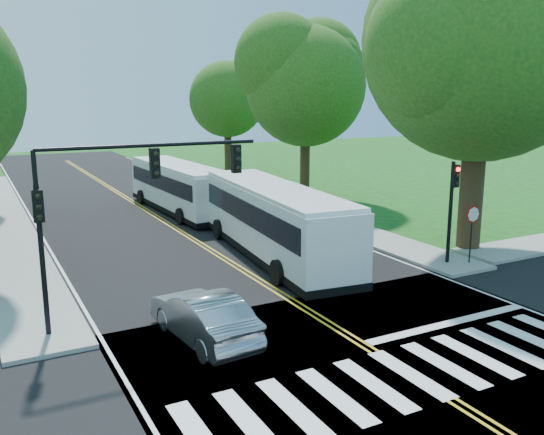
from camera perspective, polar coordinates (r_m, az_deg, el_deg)
ground at (r=16.65m, az=12.35°, el=-14.25°), size 140.00×140.00×0.00m
road at (r=31.71m, az=-9.05°, el=-1.38°), size 14.00×96.00×0.01m
cross_road at (r=16.64m, az=12.35°, el=-14.23°), size 60.00×12.00×0.01m
center_line at (r=35.43m, az=-11.17°, el=-0.03°), size 0.36×70.00×0.01m
edge_line_w at (r=34.17m, az=-22.13°, el=-1.15°), size 0.12×70.00×0.01m
edge_line_e at (r=37.89m, az=-1.29°, el=0.98°), size 0.12×70.00×0.01m
crosswalk at (r=16.31m, az=13.52°, el=-14.83°), size 12.60×3.00×0.01m
stop_bar at (r=19.92m, az=17.17°, el=-9.95°), size 6.60×0.40×0.01m
sidewalk_nw at (r=36.99m, az=-24.95°, el=-0.34°), size 2.60×40.00×0.15m
sidewalk_ne at (r=41.18m, az=-1.30°, el=1.96°), size 2.60×40.00×0.15m
tree_ne_big at (r=28.48m, az=20.13°, el=16.04°), size 10.80×10.80×14.91m
tree_east_mid at (r=41.22m, az=3.37°, el=12.83°), size 8.40×8.40×11.93m
tree_east_far at (r=55.91m, az=-4.46°, el=11.59°), size 7.20×7.20×10.34m
signal_nw at (r=18.35m, az=-14.96°, el=2.49°), size 7.15×0.46×5.66m
signal_ne at (r=25.65m, az=17.42°, el=1.78°), size 0.30×0.46×4.40m
stop_sign at (r=26.08m, az=19.25°, el=-0.27°), size 0.76×0.08×2.53m
bus_lead at (r=26.14m, az=0.17°, el=-0.21°), size 4.03×12.86×3.27m
bus_follow at (r=36.88m, az=-9.23°, el=3.04°), size 3.15×11.81×3.03m
hatchback at (r=17.70m, az=-6.81°, el=-9.67°), size 2.06×4.74×1.52m
suv at (r=27.68m, az=6.29°, el=-2.00°), size 3.22×4.68×1.19m
dark_sedan at (r=36.22m, az=-2.83°, el=1.47°), size 2.77×4.66×1.26m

